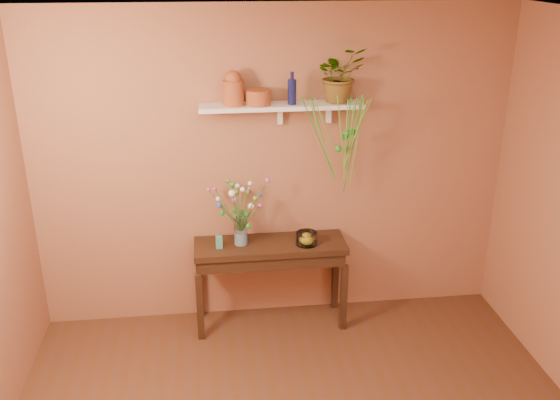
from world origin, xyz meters
TOP-DOWN VIEW (x-y plane):
  - room at (0.00, 0.00)m, footprint 4.04×4.04m
  - sideboard at (-0.06, 1.78)m, footprint 1.28×0.41m
  - wall_shelf at (0.06, 1.87)m, footprint 1.30×0.24m
  - terracotta_jug at (-0.33, 1.86)m, footprint 0.19×0.19m
  - terracotta_pot at (-0.13, 1.85)m, footprint 0.22×0.22m
  - blue_bottle at (0.13, 1.84)m, footprint 0.08×0.08m
  - spider_plant at (0.51, 1.89)m, footprint 0.47×0.44m
  - plant_fronds at (0.54, 1.75)m, footprint 0.53×0.31m
  - glass_vase at (-0.30, 1.78)m, footprint 0.11×0.11m
  - bouquet at (-0.31, 1.78)m, footprint 0.51×0.44m
  - glass_bowl at (0.24, 1.72)m, footprint 0.18×0.18m
  - lemon at (0.24, 1.72)m, footprint 0.08×0.08m
  - carton at (-0.48, 1.73)m, footprint 0.06×0.04m

SIDE VIEW (x-z plane):
  - sideboard at x=-0.06m, z-range 0.27..1.05m
  - lemon at x=0.24m, z-range 0.78..0.86m
  - glass_bowl at x=0.24m, z-range 0.77..0.88m
  - carton at x=-0.48m, z-range 0.77..0.88m
  - glass_vase at x=-0.30m, z-range 0.76..0.99m
  - bouquet at x=-0.31m, z-range 0.94..1.40m
  - room at x=0.00m, z-range 0.00..2.70m
  - plant_fronds at x=0.54m, z-range 1.28..2.10m
  - wall_shelf at x=0.06m, z-range 1.82..2.01m
  - terracotta_pot at x=-0.13m, z-range 1.94..2.06m
  - blue_bottle at x=0.13m, z-range 1.91..2.17m
  - terracotta_jug at x=-0.33m, z-range 1.93..2.20m
  - spider_plant at x=0.51m, z-range 1.94..2.37m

